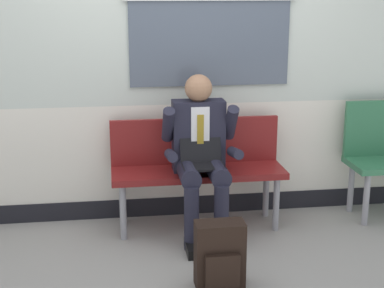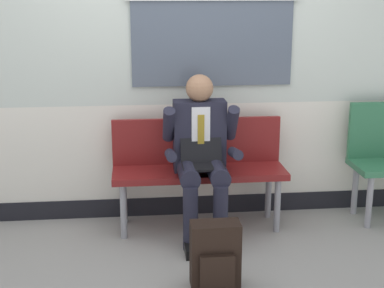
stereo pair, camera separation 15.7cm
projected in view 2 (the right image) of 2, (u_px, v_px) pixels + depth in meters
name	position (u px, v px, depth m)	size (l,w,h in m)	color
ground_plane	(182.00, 239.00, 4.40)	(18.00, 18.00, 0.00)	gray
station_wall	(176.00, 34.00, 4.54)	(5.61, 0.17, 3.03)	beige
bench_with_person	(198.00, 163.00, 4.55)	(1.36, 0.42, 0.86)	maroon
person_seated	(201.00, 153.00, 4.33)	(0.57, 0.70, 1.24)	#1E1E2D
backpack	(215.00, 256.00, 3.64)	(0.31, 0.20, 0.44)	black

